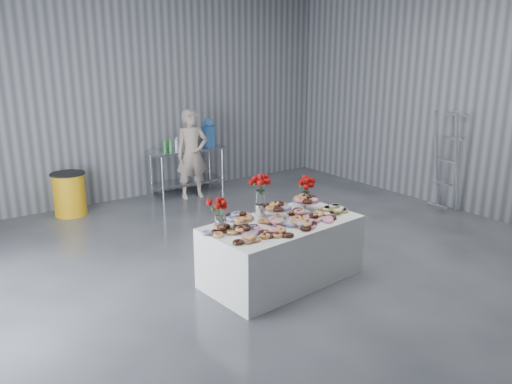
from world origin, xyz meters
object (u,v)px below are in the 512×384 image
at_px(prep_table, 187,163).
at_px(person, 192,154).
at_px(display_table, 282,251).
at_px(trash_barrel, 69,194).
at_px(water_jug, 209,133).
at_px(stepladder, 447,161).

bearing_deg(prep_table, person, -99.03).
distance_m(display_table, trash_barrel, 4.32).
relative_size(water_jug, person, 0.33).
bearing_deg(person, water_jug, 38.11).
bearing_deg(prep_table, display_table, -102.28).
bearing_deg(display_table, stepladder, 7.26).
bearing_deg(stepladder, trash_barrel, 146.62).
bearing_deg(water_jug, person, -151.29).
relative_size(display_table, prep_table, 1.27).
height_order(trash_barrel, stepladder, stepladder).
bearing_deg(prep_table, stepladder, -48.60).
relative_size(prep_table, trash_barrel, 2.04).
height_order(display_table, trash_barrel, display_table).
relative_size(display_table, trash_barrel, 2.58).
xyz_separation_m(display_table, trash_barrel, (-1.38, 4.10, -0.01)).
bearing_deg(display_table, prep_table, 77.72).
height_order(display_table, stepladder, stepladder).
distance_m(display_table, prep_table, 4.20).
relative_size(prep_table, water_jug, 2.71).
height_order(water_jug, trash_barrel, water_jug).
height_order(display_table, person, person).
distance_m(person, stepladder, 4.59).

